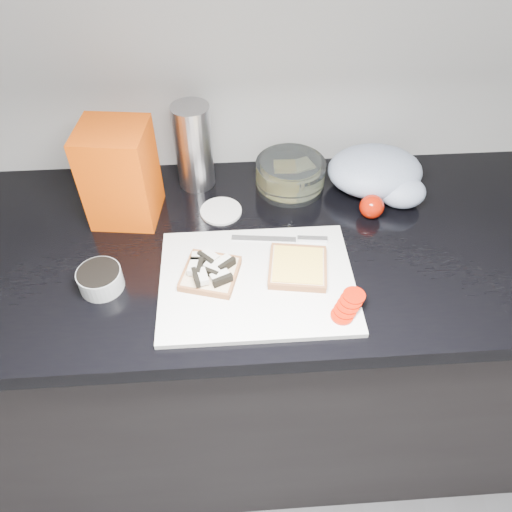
{
  "coord_description": "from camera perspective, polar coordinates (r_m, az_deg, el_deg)",
  "views": [
    {
      "loc": [
        -0.08,
        0.4,
        1.69
      ],
      "look_at": [
        -0.03,
        1.1,
        0.95
      ],
      "focal_mm": 35.0,
      "sensor_mm": 36.0,
      "label": 1
    }
  ],
  "objects": [
    {
      "name": "cutting_board",
      "position": [
        1.03,
        0.11,
        -2.89
      ],
      "size": [
        0.4,
        0.3,
        0.01
      ],
      "primitive_type": "cube",
      "color": "silver",
      "rests_on": "countertop"
    },
    {
      "name": "bread_bag",
      "position": [
        1.16,
        -15.26,
        9.01
      ],
      "size": [
        0.16,
        0.15,
        0.23
      ],
      "primitive_type": "cube",
      "rotation": [
        0.0,
        0.0,
        -0.13
      ],
      "color": "#F03204",
      "rests_on": "countertop"
    },
    {
      "name": "knife",
      "position": [
        1.11,
        4.1,
        1.95
      ],
      "size": [
        0.21,
        0.04,
        0.01
      ],
      "rotation": [
        0.0,
        0.0,
        -0.12
      ],
      "color": "silver",
      "rests_on": "cutting_board"
    },
    {
      "name": "seed_tub",
      "position": [
        1.06,
        -17.38,
        -2.46
      ],
      "size": [
        0.09,
        0.09,
        0.05
      ],
      "color": "#A1A5A6",
      "rests_on": "countertop"
    },
    {
      "name": "bread_right",
      "position": [
        1.04,
        4.79,
        -1.28
      ],
      "size": [
        0.14,
        0.14,
        0.02
      ],
      "rotation": [
        0.0,
        0.0,
        -0.15
      ],
      "color": "beige",
      "rests_on": "cutting_board"
    },
    {
      "name": "countertop",
      "position": [
        1.14,
        1.37,
        1.17
      ],
      "size": [
        3.5,
        0.64,
        0.04
      ],
      "primitive_type": "cube",
      "color": "black",
      "rests_on": "base_cabinet"
    },
    {
      "name": "whole_tomatoes",
      "position": [
        1.2,
        13.09,
        5.52
      ],
      "size": [
        0.06,
        0.06,
        0.06
      ],
      "rotation": [
        0.0,
        0.0,
        -0.17
      ],
      "color": "#B01504",
      "rests_on": "countertop"
    },
    {
      "name": "grocery_bag",
      "position": [
        1.27,
        13.84,
        9.11
      ],
      "size": [
        0.24,
        0.21,
        0.1
      ],
      "rotation": [
        0.0,
        0.0,
        -0.03
      ],
      "color": "#B0BBD9",
      "rests_on": "countertop"
    },
    {
      "name": "tub_lid",
      "position": [
        1.2,
        -4.03,
        5.15
      ],
      "size": [
        0.1,
        0.1,
        0.01
      ],
      "primitive_type": "cylinder",
      "rotation": [
        0.0,
        0.0,
        0.05
      ],
      "color": "white",
      "rests_on": "countertop"
    },
    {
      "name": "base_cabinet",
      "position": [
        1.49,
        1.07,
        -11.1
      ],
      "size": [
        3.5,
        0.6,
        0.86
      ],
      "primitive_type": "cube",
      "color": "black",
      "rests_on": "ground"
    },
    {
      "name": "glass_bowl",
      "position": [
        1.25,
        3.92,
        9.23
      ],
      "size": [
        0.17,
        0.17,
        0.07
      ],
      "rotation": [
        0.0,
        0.0,
        -0.03
      ],
      "color": "silver",
      "rests_on": "countertop"
    },
    {
      "name": "steel_canister",
      "position": [
        1.23,
        -7.13,
        12.26
      ],
      "size": [
        0.09,
        0.09,
        0.21
      ],
      "primitive_type": "cylinder",
      "color": "#A4A4A8",
      "rests_on": "countertop"
    },
    {
      "name": "bread_left",
      "position": [
        1.03,
        -5.28,
        -1.81
      ],
      "size": [
        0.14,
        0.14,
        0.04
      ],
      "rotation": [
        0.0,
        0.0,
        -0.28
      ],
      "color": "beige",
      "rests_on": "cutting_board"
    },
    {
      "name": "tomato_slices",
      "position": [
        0.99,
        10.48,
        -5.58
      ],
      "size": [
        0.09,
        0.1,
        0.02
      ],
      "rotation": [
        0.0,
        0.0,
        0.43
      ],
      "color": "#B01504",
      "rests_on": "cutting_board"
    }
  ]
}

